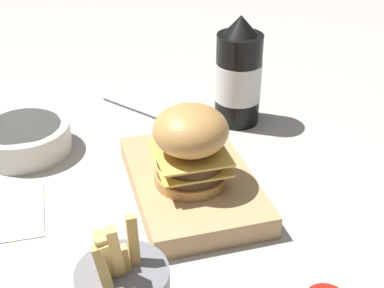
{
  "coord_description": "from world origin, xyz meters",
  "views": [
    {
      "loc": [
        0.6,
        -0.13,
        0.46
      ],
      "look_at": [
        -0.01,
        0.04,
        0.08
      ],
      "focal_mm": 50.0,
      "sensor_mm": 36.0,
      "label": 1
    }
  ],
  "objects_px": {
    "burger": "(191,145)",
    "serving_board": "(192,183)",
    "side_bowl": "(24,137)",
    "ketchup_bottle": "(238,76)",
    "spoon": "(153,115)"
  },
  "relations": [
    {
      "from": "side_bowl",
      "to": "spoon",
      "type": "xyz_separation_m",
      "value": [
        -0.06,
        0.22,
        -0.02
      ]
    },
    {
      "from": "ketchup_bottle",
      "to": "serving_board",
      "type": "bearing_deg",
      "value": -35.58
    },
    {
      "from": "side_bowl",
      "to": "spoon",
      "type": "height_order",
      "value": "side_bowl"
    },
    {
      "from": "burger",
      "to": "ketchup_bottle",
      "type": "xyz_separation_m",
      "value": [
        -0.21,
        0.14,
        -0.0
      ]
    },
    {
      "from": "burger",
      "to": "serving_board",
      "type": "bearing_deg",
      "value": 158.16
    },
    {
      "from": "burger",
      "to": "ketchup_bottle",
      "type": "relative_size",
      "value": 0.59
    },
    {
      "from": "ketchup_bottle",
      "to": "side_bowl",
      "type": "bearing_deg",
      "value": -89.12
    },
    {
      "from": "burger",
      "to": "spoon",
      "type": "xyz_separation_m",
      "value": [
        -0.26,
        0.0,
        -0.09
      ]
    },
    {
      "from": "side_bowl",
      "to": "serving_board",
      "type": "bearing_deg",
      "value": 51.18
    },
    {
      "from": "spoon",
      "to": "burger",
      "type": "bearing_deg",
      "value": -37.65
    },
    {
      "from": "serving_board",
      "to": "ketchup_bottle",
      "type": "height_order",
      "value": "ketchup_bottle"
    },
    {
      "from": "burger",
      "to": "spoon",
      "type": "height_order",
      "value": "burger"
    },
    {
      "from": "ketchup_bottle",
      "to": "side_bowl",
      "type": "distance_m",
      "value": 0.37
    },
    {
      "from": "burger",
      "to": "side_bowl",
      "type": "relative_size",
      "value": 0.76
    },
    {
      "from": "ketchup_bottle",
      "to": "side_bowl",
      "type": "relative_size",
      "value": 1.3
    }
  ]
}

